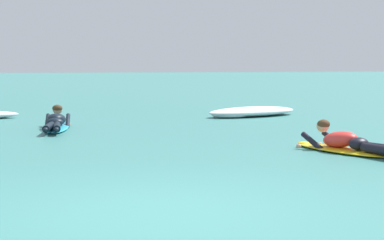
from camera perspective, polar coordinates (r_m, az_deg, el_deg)
ground_plane at (r=16.88m, az=-7.06°, el=-0.06°), size 120.00×120.00×0.00m
surfer_near at (r=11.29m, az=12.68°, el=-1.94°), size 1.34×2.54×0.53m
surfer_far at (r=14.94m, az=-11.11°, el=-0.25°), size 0.65×2.76×0.54m
whitewater_front at (r=18.17m, az=4.98°, el=0.68°), size 2.87×2.04×0.25m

